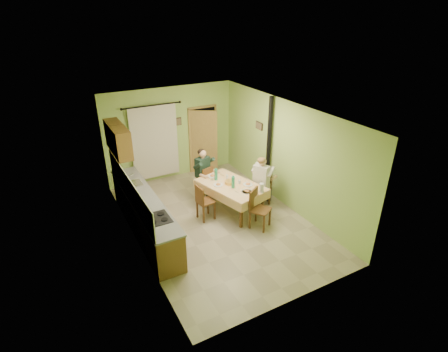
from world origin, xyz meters
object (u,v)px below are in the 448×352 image
chair_right (261,195)px  stove_flue (268,161)px  chair_near (259,216)px  man_far (203,168)px  dining_table (231,197)px  chair_left (205,208)px  man_right (262,176)px  chair_far (204,187)px

chair_right → stove_flue: size_ratio=0.34×
chair_near → man_far: man_far is taller
dining_table → chair_near: chair_near is taller
chair_left → stove_flue: size_ratio=0.33×
dining_table → stove_flue: 1.52m
chair_right → man_far: (-1.15, 1.16, 0.59)m
chair_near → man_right: bearing=-158.9°
chair_left → dining_table: bearing=88.2°
chair_near → stove_flue: 1.88m
chair_near → chair_left: bearing=-77.2°
dining_table → chair_far: bearing=91.7°
chair_far → chair_near: 2.06m
chair_far → man_far: man_far is taller
chair_left → man_right: bearing=80.4°
dining_table → man_far: man_far is taller
dining_table → man_right: man_right is taller
chair_right → man_right: bearing=90.0°
stove_flue → chair_right: bearing=-136.8°
dining_table → chair_far: size_ratio=2.11×
chair_near → chair_far: bearing=-108.4°
man_right → chair_right: bearing=-90.0°
chair_near → man_far: bearing=-108.4°
dining_table → chair_left: size_ratio=2.12×
chair_near → chair_left: (-0.98, 0.96, -0.00)m
man_right → chair_near: bearing=118.3°
chair_right → chair_left: bearing=60.4°
chair_left → man_far: 1.29m
dining_table → man_right: 0.98m
chair_far → man_far: size_ratio=0.67×
man_far → chair_left: bearing=-132.5°
man_far → chair_far: bearing=-90.0°
chair_far → man_right: man_right is taller
dining_table → chair_right: size_ratio=2.06×
chair_near → stove_flue: stove_flue is taller
dining_table → man_far: bearing=91.7°
stove_flue → man_far: bearing=157.0°
dining_table → chair_left: (-0.77, -0.05, -0.09)m
man_right → man_far: bearing=18.6°
dining_table → stove_flue: bearing=-2.2°
stove_flue → chair_far: bearing=157.3°
dining_table → chair_left: bearing=168.6°
chair_far → chair_left: bearing=-132.9°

